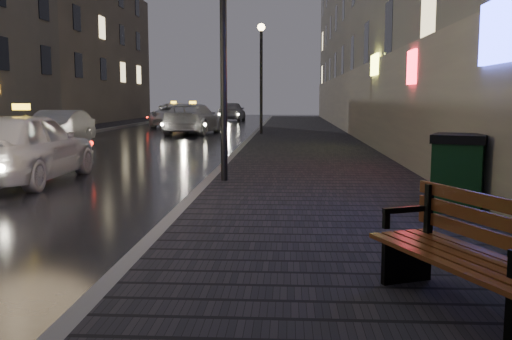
% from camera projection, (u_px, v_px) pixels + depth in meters
% --- Properties ---
extents(sidewalk, '(4.60, 58.00, 0.15)m').
position_uv_depth(sidewalk, '(304.00, 137.00, 26.77)').
color(sidewalk, black).
rests_on(sidewalk, ground).
extents(curb, '(0.20, 58.00, 0.15)m').
position_uv_depth(curb, '(253.00, 137.00, 26.91)').
color(curb, slate).
rests_on(curb, ground).
extents(sidewalk_far, '(2.40, 58.00, 0.15)m').
position_uv_depth(sidewalk_far, '(42.00, 136.00, 27.49)').
color(sidewalk_far, black).
rests_on(sidewalk_far, ground).
extents(curb_far, '(0.20, 58.00, 0.15)m').
position_uv_depth(curb_far, '(68.00, 136.00, 27.42)').
color(curb_far, slate).
rests_on(curb_far, ground).
extents(building_near, '(1.80, 50.00, 13.00)m').
position_uv_depth(building_near, '(364.00, 9.00, 29.75)').
color(building_near, '#605B54').
rests_on(building_near, ground).
extents(building_far_c, '(6.00, 22.00, 11.00)m').
position_uv_depth(building_far_c, '(77.00, 52.00, 44.92)').
color(building_far_c, '#6B6051').
rests_on(building_far_c, ground).
extents(lamp_near, '(0.36, 0.36, 5.28)m').
position_uv_depth(lamp_near, '(223.00, 18.00, 11.61)').
color(lamp_near, black).
rests_on(lamp_near, sidewalk).
extents(lamp_far, '(0.36, 0.36, 5.28)m').
position_uv_depth(lamp_far, '(261.00, 65.00, 27.45)').
color(lamp_far, black).
rests_on(lamp_far, sidewalk).
extents(bench, '(1.30, 1.94, 0.94)m').
position_uv_depth(bench, '(470.00, 253.00, 4.62)').
color(bench, black).
rests_on(bench, sidewalk).
extents(trash_bin, '(1.01, 1.01, 1.18)m').
position_uv_depth(trash_bin, '(459.00, 172.00, 8.70)').
color(trash_bin, black).
rests_on(trash_bin, sidewalk).
extents(taxi_near, '(1.94, 4.75, 1.61)m').
position_uv_depth(taxi_near, '(23.00, 147.00, 12.62)').
color(taxi_near, silver).
rests_on(taxi_near, ground).
extents(car_left_mid, '(1.50, 4.30, 1.42)m').
position_uv_depth(car_left_mid, '(58.00, 129.00, 21.96)').
color(car_left_mid, gray).
rests_on(car_left_mid, ground).
extents(taxi_mid, '(2.78, 5.67, 1.59)m').
position_uv_depth(taxi_mid, '(193.00, 119.00, 30.17)').
color(taxi_mid, silver).
rests_on(taxi_mid, ground).
extents(taxi_far, '(2.77, 5.66, 1.55)m').
position_uv_depth(taxi_far, '(174.00, 115.00, 38.16)').
color(taxi_far, silver).
rests_on(taxi_far, ground).
extents(car_far, '(2.13, 4.83, 1.62)m').
position_uv_depth(car_far, '(232.00, 111.00, 47.20)').
color(car_far, gray).
rests_on(car_far, ground).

